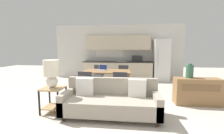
{
  "coord_description": "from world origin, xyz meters",
  "views": [
    {
      "loc": [
        0.55,
        -2.95,
        1.48
      ],
      "look_at": [
        0.05,
        1.5,
        0.95
      ],
      "focal_mm": 24.0,
      "sensor_mm": 36.0,
      "label": 1
    }
  ],
  "objects_px": {
    "couch": "(111,101)",
    "refrigerator": "(161,60)",
    "dining_table": "(107,72)",
    "dining_chair_far_left": "(98,74)",
    "vase": "(190,71)",
    "credenza": "(197,91)",
    "table_lamp": "(52,72)",
    "dining_chair_near_right": "(121,84)",
    "dining_chair_near_left": "(86,83)",
    "laptop": "(102,69)",
    "dining_chair_far_right": "(123,75)",
    "side_table": "(53,96)"
  },
  "relations": [
    {
      "from": "table_lamp",
      "to": "couch",
      "type": "bearing_deg",
      "value": 0.81
    },
    {
      "from": "credenza",
      "to": "vase",
      "type": "xyz_separation_m",
      "value": [
        -0.2,
        0.05,
        0.54
      ]
    },
    {
      "from": "dining_table",
      "to": "refrigerator",
      "type": "bearing_deg",
      "value": 44.53
    },
    {
      "from": "credenza",
      "to": "dining_chair_far_left",
      "type": "xyz_separation_m",
      "value": [
        -3.05,
        1.7,
        0.13
      ]
    },
    {
      "from": "side_table",
      "to": "laptop",
      "type": "distance_m",
      "value": 2.09
    },
    {
      "from": "dining_chair_far_left",
      "to": "laptop",
      "type": "relative_size",
      "value": 2.22
    },
    {
      "from": "laptop",
      "to": "table_lamp",
      "type": "bearing_deg",
      "value": -95.76
    },
    {
      "from": "dining_table",
      "to": "laptop",
      "type": "distance_m",
      "value": 0.25
    },
    {
      "from": "table_lamp",
      "to": "dining_chair_near_right",
      "type": "distance_m",
      "value": 1.89
    },
    {
      "from": "table_lamp",
      "to": "dining_chair_far_left",
      "type": "relative_size",
      "value": 0.77
    },
    {
      "from": "vase",
      "to": "credenza",
      "type": "bearing_deg",
      "value": -12.89
    },
    {
      "from": "couch",
      "to": "side_table",
      "type": "height_order",
      "value": "couch"
    },
    {
      "from": "table_lamp",
      "to": "vase",
      "type": "bearing_deg",
      "value": 16.21
    },
    {
      "from": "refrigerator",
      "to": "dining_table",
      "type": "height_order",
      "value": "refrigerator"
    },
    {
      "from": "dining_table",
      "to": "couch",
      "type": "xyz_separation_m",
      "value": [
        0.33,
        -1.78,
        -0.37
      ]
    },
    {
      "from": "dining_chair_far_left",
      "to": "vase",
      "type": "bearing_deg",
      "value": -26.94
    },
    {
      "from": "refrigerator",
      "to": "couch",
      "type": "xyz_separation_m",
      "value": [
        -1.9,
        -3.97,
        -0.65
      ]
    },
    {
      "from": "side_table",
      "to": "dining_chair_near_left",
      "type": "distance_m",
      "value": 1.1
    },
    {
      "from": "laptop",
      "to": "dining_chair_far_right",
      "type": "bearing_deg",
      "value": 63.87
    },
    {
      "from": "dining_chair_near_left",
      "to": "laptop",
      "type": "height_order",
      "value": "laptop"
    },
    {
      "from": "refrigerator",
      "to": "couch",
      "type": "distance_m",
      "value": 4.45
    },
    {
      "from": "dining_table",
      "to": "dining_chair_far_left",
      "type": "bearing_deg",
      "value": 120.54
    },
    {
      "from": "credenza",
      "to": "dining_chair_far_right",
      "type": "bearing_deg",
      "value": 140.63
    },
    {
      "from": "table_lamp",
      "to": "dining_chair_far_right",
      "type": "xyz_separation_m",
      "value": [
        1.53,
        2.62,
        -0.48
      ]
    },
    {
      "from": "vase",
      "to": "dining_chair_far_right",
      "type": "height_order",
      "value": "vase"
    },
    {
      "from": "refrigerator",
      "to": "side_table",
      "type": "height_order",
      "value": "refrigerator"
    },
    {
      "from": "table_lamp",
      "to": "dining_chair_near_right",
      "type": "xyz_separation_m",
      "value": [
        1.52,
        1.02,
        -0.48
      ]
    },
    {
      "from": "dining_table",
      "to": "dining_chair_far_right",
      "type": "xyz_separation_m",
      "value": [
        0.5,
        0.82,
        -0.2
      ]
    },
    {
      "from": "couch",
      "to": "table_lamp",
      "type": "height_order",
      "value": "table_lamp"
    },
    {
      "from": "refrigerator",
      "to": "vase",
      "type": "bearing_deg",
      "value": -87.68
    },
    {
      "from": "vase",
      "to": "dining_chair_far_left",
      "type": "xyz_separation_m",
      "value": [
        -2.85,
        1.65,
        -0.41
      ]
    },
    {
      "from": "side_table",
      "to": "dining_chair_near_right",
      "type": "distance_m",
      "value": 1.82
    },
    {
      "from": "vase",
      "to": "dining_chair_near_left",
      "type": "relative_size",
      "value": 0.45
    },
    {
      "from": "credenza",
      "to": "dining_chair_near_right",
      "type": "relative_size",
      "value": 1.37
    },
    {
      "from": "side_table",
      "to": "dining_chair_far_right",
      "type": "relative_size",
      "value": 0.69
    },
    {
      "from": "couch",
      "to": "vase",
      "type": "bearing_deg",
      "value": 25.49
    },
    {
      "from": "dining_chair_near_right",
      "to": "table_lamp",
      "type": "bearing_deg",
      "value": 38.02
    },
    {
      "from": "couch",
      "to": "refrigerator",
      "type": "bearing_deg",
      "value": 64.45
    },
    {
      "from": "refrigerator",
      "to": "couch",
      "type": "relative_size",
      "value": 0.92
    },
    {
      "from": "table_lamp",
      "to": "vase",
      "type": "relative_size",
      "value": 1.69
    },
    {
      "from": "refrigerator",
      "to": "dining_chair_near_right",
      "type": "height_order",
      "value": "refrigerator"
    },
    {
      "from": "credenza",
      "to": "dining_chair_near_right",
      "type": "bearing_deg",
      "value": 177.79
    },
    {
      "from": "couch",
      "to": "credenza",
      "type": "xyz_separation_m",
      "value": [
        2.22,
        0.92,
        0.03
      ]
    },
    {
      "from": "couch",
      "to": "side_table",
      "type": "distance_m",
      "value": 1.37
    },
    {
      "from": "dining_table",
      "to": "dining_chair_near_left",
      "type": "bearing_deg",
      "value": -121.89
    },
    {
      "from": "dining_chair_far_right",
      "to": "couch",
      "type": "bearing_deg",
      "value": -89.59
    },
    {
      "from": "refrigerator",
      "to": "table_lamp",
      "type": "distance_m",
      "value": 5.16
    },
    {
      "from": "table_lamp",
      "to": "credenza",
      "type": "distance_m",
      "value": 3.75
    },
    {
      "from": "refrigerator",
      "to": "dining_table",
      "type": "relative_size",
      "value": 1.25
    },
    {
      "from": "table_lamp",
      "to": "credenza",
      "type": "bearing_deg",
      "value": 14.66
    }
  ]
}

